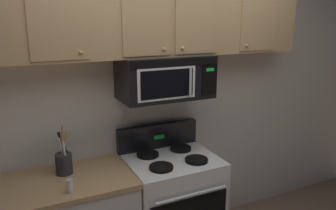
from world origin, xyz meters
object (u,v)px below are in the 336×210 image
(stove_range, at_px, (171,204))
(over_range_microwave, at_px, (165,77))
(salt_shaker, at_px, (70,186))
(utensil_crock_charcoal, at_px, (64,161))

(stove_range, distance_m, over_range_microwave, 1.11)
(stove_range, relative_size, over_range_microwave, 1.47)
(stove_range, xyz_separation_m, over_range_microwave, (-0.00, 0.12, 1.11))
(salt_shaker, bearing_deg, stove_range, 13.51)
(utensil_crock_charcoal, relative_size, salt_shaker, 4.00)
(stove_range, relative_size, salt_shaker, 11.79)
(stove_range, xyz_separation_m, salt_shaker, (-0.87, -0.21, 0.48))
(over_range_microwave, relative_size, salt_shaker, 8.00)
(stove_range, xyz_separation_m, utensil_crock_charcoal, (-0.86, 0.10, 0.53))
(utensil_crock_charcoal, xyz_separation_m, salt_shaker, (-0.01, -0.31, -0.05))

